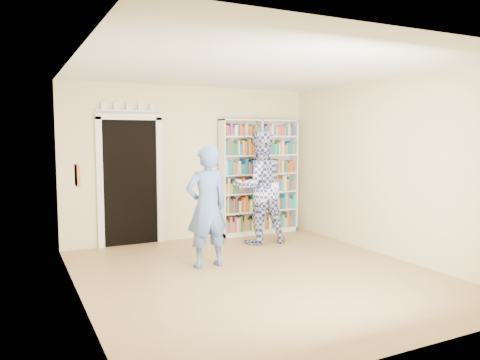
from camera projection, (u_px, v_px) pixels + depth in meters
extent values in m
plane|color=#9D774C|center=(259.00, 275.00, 6.21)|extent=(5.00, 5.00, 0.00)
plane|color=white|center=(260.00, 68.00, 5.95)|extent=(5.00, 5.00, 0.00)
plane|color=beige|center=(192.00, 163.00, 8.30)|extent=(4.50, 0.00, 4.50)
plane|color=beige|center=(78.00, 181.00, 5.08)|extent=(0.00, 5.00, 5.00)
plane|color=beige|center=(389.00, 168.00, 7.07)|extent=(0.00, 5.00, 5.00)
cube|color=white|center=(259.00, 177.00, 8.76)|extent=(1.55, 0.29, 2.13)
cube|color=white|center=(259.00, 177.00, 8.76)|extent=(0.02, 0.29, 2.13)
cube|color=black|center=(130.00, 183.00, 7.83)|extent=(0.90, 0.03, 2.10)
cube|color=white|center=(100.00, 184.00, 7.60)|extent=(0.10, 0.06, 2.20)
cube|color=white|center=(160.00, 182.00, 8.04)|extent=(0.10, 0.06, 2.20)
cube|color=white|center=(129.00, 117.00, 7.71)|extent=(1.10, 0.06, 0.10)
cube|color=white|center=(129.00, 111.00, 7.69)|extent=(1.10, 0.08, 0.02)
cube|color=brown|center=(77.00, 175.00, 5.26)|extent=(0.03, 0.25, 0.25)
imported|color=#5070B3|center=(207.00, 207.00, 6.52)|extent=(0.64, 0.44, 1.70)
imported|color=navy|center=(260.00, 188.00, 7.95)|extent=(1.01, 0.82, 1.92)
cube|color=white|center=(275.00, 191.00, 7.77)|extent=(0.18, 0.08, 0.27)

